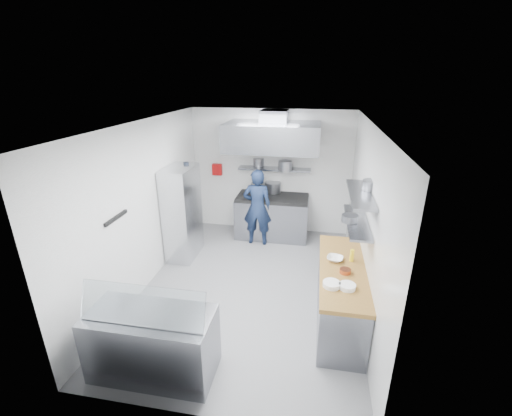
% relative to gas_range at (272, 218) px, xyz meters
% --- Properties ---
extents(floor, '(5.00, 5.00, 0.00)m').
position_rel_gas_range_xyz_m(floor, '(-0.10, -2.10, -0.45)').
color(floor, slate).
rests_on(floor, ground).
extents(ceiling, '(5.00, 5.00, 0.00)m').
position_rel_gas_range_xyz_m(ceiling, '(-0.10, -2.10, 2.35)').
color(ceiling, silver).
rests_on(ceiling, wall_back).
extents(wall_back, '(3.60, 2.80, 0.02)m').
position_rel_gas_range_xyz_m(wall_back, '(-0.10, 0.40, 0.95)').
color(wall_back, white).
rests_on(wall_back, floor).
extents(wall_front, '(3.60, 2.80, 0.02)m').
position_rel_gas_range_xyz_m(wall_front, '(-0.10, -4.60, 0.95)').
color(wall_front, white).
rests_on(wall_front, floor).
extents(wall_left, '(2.80, 5.00, 0.02)m').
position_rel_gas_range_xyz_m(wall_left, '(-1.90, -2.10, 0.95)').
color(wall_left, white).
rests_on(wall_left, floor).
extents(wall_right, '(2.80, 5.00, 0.02)m').
position_rel_gas_range_xyz_m(wall_right, '(1.70, -2.10, 0.95)').
color(wall_right, white).
rests_on(wall_right, floor).
extents(gas_range, '(1.60, 0.80, 0.90)m').
position_rel_gas_range_xyz_m(gas_range, '(0.00, 0.00, 0.00)').
color(gas_range, gray).
rests_on(gas_range, floor).
extents(cooktop, '(1.57, 0.78, 0.06)m').
position_rel_gas_range_xyz_m(cooktop, '(0.00, 0.00, 0.48)').
color(cooktop, black).
rests_on(cooktop, gas_range).
extents(stock_pot_left, '(0.27, 0.27, 0.20)m').
position_rel_gas_range_xyz_m(stock_pot_left, '(-0.41, 0.27, 0.61)').
color(stock_pot_left, slate).
rests_on(stock_pot_left, cooktop).
extents(stock_pot_mid, '(0.36, 0.36, 0.24)m').
position_rel_gas_range_xyz_m(stock_pot_mid, '(-0.03, 0.28, 0.63)').
color(stock_pot_mid, slate).
rests_on(stock_pot_mid, cooktop).
extents(over_range_shelf, '(1.60, 0.30, 0.04)m').
position_rel_gas_range_xyz_m(over_range_shelf, '(0.00, 0.24, 1.07)').
color(over_range_shelf, gray).
rests_on(over_range_shelf, wall_back).
extents(shelf_pot_a, '(0.24, 0.24, 0.18)m').
position_rel_gas_range_xyz_m(shelf_pot_a, '(-0.38, 0.40, 1.18)').
color(shelf_pot_a, slate).
rests_on(shelf_pot_a, over_range_shelf).
extents(shelf_pot_b, '(0.29, 0.29, 0.22)m').
position_rel_gas_range_xyz_m(shelf_pot_b, '(0.25, 0.05, 1.20)').
color(shelf_pot_b, slate).
rests_on(shelf_pot_b, over_range_shelf).
extents(extractor_hood, '(1.90, 1.15, 0.55)m').
position_rel_gas_range_xyz_m(extractor_hood, '(0.00, -0.18, 1.85)').
color(extractor_hood, gray).
rests_on(extractor_hood, wall_back).
extents(hood_duct, '(0.55, 0.55, 0.24)m').
position_rel_gas_range_xyz_m(hood_duct, '(0.00, 0.05, 2.23)').
color(hood_duct, slate).
rests_on(hood_duct, extractor_hood).
extents(red_firebox, '(0.22, 0.10, 0.26)m').
position_rel_gas_range_xyz_m(red_firebox, '(-1.35, 0.34, 0.97)').
color(red_firebox, '#AD0D0F').
rests_on(red_firebox, wall_back).
extents(chef, '(0.61, 0.40, 1.67)m').
position_rel_gas_range_xyz_m(chef, '(-0.27, -0.41, 0.38)').
color(chef, '#14213E').
rests_on(chef, floor).
extents(wire_rack, '(0.50, 0.90, 1.85)m').
position_rel_gas_range_xyz_m(wire_rack, '(-1.63, -1.20, 0.48)').
color(wire_rack, silver).
rests_on(wire_rack, floor).
extents(rack_bin_a, '(0.16, 0.20, 0.18)m').
position_rel_gas_range_xyz_m(rack_bin_a, '(-1.63, -1.03, 0.35)').
color(rack_bin_a, white).
rests_on(rack_bin_a, wire_rack).
extents(rack_bin_b, '(0.14, 0.18, 0.16)m').
position_rel_gas_range_xyz_m(rack_bin_b, '(-1.63, -0.79, 0.85)').
color(rack_bin_b, yellow).
rests_on(rack_bin_b, wire_rack).
extents(rack_jar, '(0.11, 0.11, 0.18)m').
position_rel_gas_range_xyz_m(rack_jar, '(-1.58, -0.95, 1.35)').
color(rack_jar, black).
rests_on(rack_jar, wire_rack).
extents(knife_strip, '(0.04, 0.55, 0.05)m').
position_rel_gas_range_xyz_m(knife_strip, '(-1.88, -3.00, 1.10)').
color(knife_strip, black).
rests_on(knife_strip, wall_left).
extents(prep_counter_base, '(0.62, 2.00, 0.84)m').
position_rel_gas_range_xyz_m(prep_counter_base, '(1.38, -2.70, -0.03)').
color(prep_counter_base, gray).
rests_on(prep_counter_base, floor).
extents(prep_counter_top, '(0.65, 2.04, 0.06)m').
position_rel_gas_range_xyz_m(prep_counter_top, '(1.38, -2.70, 0.42)').
color(prep_counter_top, olive).
rests_on(prep_counter_top, prep_counter_base).
extents(plate_stack_a, '(0.21, 0.21, 0.06)m').
position_rel_gas_range_xyz_m(plate_stack_a, '(1.41, -3.22, 0.48)').
color(plate_stack_a, white).
rests_on(plate_stack_a, prep_counter_top).
extents(plate_stack_b, '(0.23, 0.23, 0.06)m').
position_rel_gas_range_xyz_m(plate_stack_b, '(1.21, -3.20, 0.48)').
color(plate_stack_b, white).
rests_on(plate_stack_b, prep_counter_top).
extents(copper_pan, '(0.16, 0.16, 0.06)m').
position_rel_gas_range_xyz_m(copper_pan, '(1.40, -2.84, 0.48)').
color(copper_pan, '#C45D37').
rests_on(copper_pan, prep_counter_top).
extents(squeeze_bottle, '(0.06, 0.06, 0.18)m').
position_rel_gas_range_xyz_m(squeeze_bottle, '(1.51, -2.49, 0.54)').
color(squeeze_bottle, yellow).
rests_on(squeeze_bottle, prep_counter_top).
extents(mixing_bowl, '(0.28, 0.28, 0.06)m').
position_rel_gas_range_xyz_m(mixing_bowl, '(1.27, -2.52, 0.48)').
color(mixing_bowl, white).
rests_on(mixing_bowl, prep_counter_top).
extents(wall_shelf_lower, '(0.30, 1.30, 0.04)m').
position_rel_gas_range_xyz_m(wall_shelf_lower, '(1.54, -2.40, 1.05)').
color(wall_shelf_lower, gray).
rests_on(wall_shelf_lower, wall_right).
extents(wall_shelf_upper, '(0.30, 1.30, 0.04)m').
position_rel_gas_range_xyz_m(wall_shelf_upper, '(1.54, -2.40, 1.47)').
color(wall_shelf_upper, gray).
rests_on(wall_shelf_upper, wall_right).
extents(shelf_pot_c, '(0.23, 0.23, 0.10)m').
position_rel_gas_range_xyz_m(shelf_pot_c, '(1.43, -2.47, 1.12)').
color(shelf_pot_c, slate).
rests_on(shelf_pot_c, wall_shelf_lower).
extents(shelf_pot_d, '(0.26, 0.26, 0.14)m').
position_rel_gas_range_xyz_m(shelf_pot_d, '(1.70, -2.25, 1.56)').
color(shelf_pot_d, slate).
rests_on(shelf_pot_d, wall_shelf_upper).
extents(display_case, '(1.50, 0.70, 0.85)m').
position_rel_gas_range_xyz_m(display_case, '(-0.90, -4.10, -0.03)').
color(display_case, gray).
rests_on(display_case, floor).
extents(display_glass, '(1.47, 0.19, 0.42)m').
position_rel_gas_range_xyz_m(display_glass, '(-0.90, -4.22, 0.62)').
color(display_glass, silver).
rests_on(display_glass, display_case).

